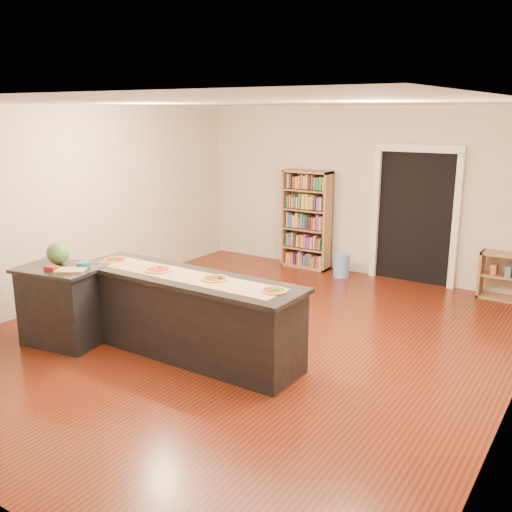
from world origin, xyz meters
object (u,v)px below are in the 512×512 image
Objects in this scene: low_shelf at (505,277)px; waste_bin at (341,266)px; side_counter at (63,305)px; watermelon at (58,253)px; kitchen_island at (187,315)px; bookshelf at (306,220)px.

waste_bin is at bearing -175.06° from low_shelf.
side_counter is at bearing -131.80° from low_shelf.
watermelon reaches higher than waste_bin.
low_shelf is at bearing 46.88° from watermelon.
side_counter reaches higher than low_shelf.
side_counter reaches higher than kitchen_island.
side_counter is at bearing -158.75° from kitchen_island.
kitchen_island is at bearing -92.37° from waste_bin.
side_counter is at bearing -100.01° from bookshelf.
low_shelf is 6.22m from watermelon.
side_counter is 4.67m from waste_bin.
watermelon reaches higher than side_counter.
side_counter is 3.63× the size of watermelon.
kitchen_island is 2.98× the size of side_counter.
bookshelf reaches higher than kitchen_island.
waste_bin is at bearing -15.09° from bookshelf.
kitchen_island is at bearing 16.43° from watermelon.
kitchen_island is at bearing -123.32° from low_shelf.
kitchen_island is 1.74m from watermelon.
side_counter is 4.68m from bookshelf.
kitchen_island is 4.05× the size of low_shelf.
bookshelf is 3.34m from low_shelf.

